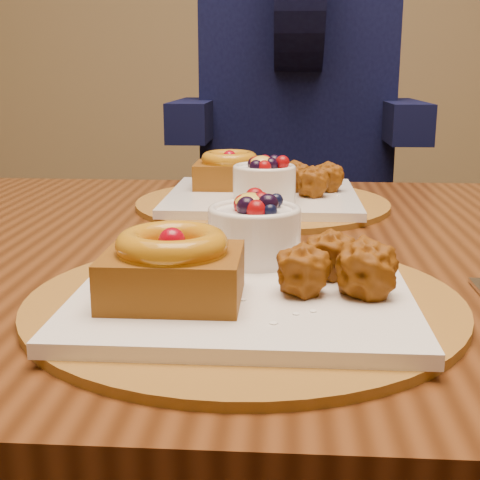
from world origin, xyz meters
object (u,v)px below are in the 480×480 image
object	(u,v)px
place_setting_near	(242,276)
chair_far	(309,249)
dining_table	(255,303)
place_setting_far	(261,191)
diner	(297,59)

from	to	relation	value
place_setting_near	chair_far	world-z (taller)	chair_far
dining_table	place_setting_near	world-z (taller)	place_setting_near
place_setting_far	dining_table	bearing A→B (deg)	-89.31
diner	chair_far	bearing A→B (deg)	82.94
dining_table	place_setting_far	bearing A→B (deg)	90.69
place_setting_far	diner	world-z (taller)	diner
dining_table	place_setting_far	size ratio (longest dim) A/B	4.21
place_setting_far	diner	xyz separation A→B (m)	(0.06, 0.69, 0.20)
dining_table	chair_far	distance (m)	1.00
chair_far	place_setting_far	bearing A→B (deg)	-117.85
place_setting_near	place_setting_far	bearing A→B (deg)	89.97
place_setting_far	chair_far	distance (m)	0.82
dining_table	place_setting_far	distance (m)	0.24
dining_table	place_setting_near	bearing A→B (deg)	-90.74
place_setting_near	diner	bearing A→B (deg)	86.86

